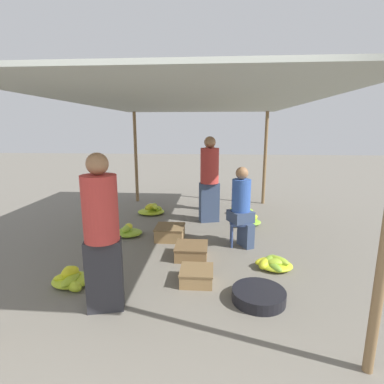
{
  "coord_description": "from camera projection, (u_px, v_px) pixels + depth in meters",
  "views": [
    {
      "loc": [
        0.39,
        -1.85,
        1.91
      ],
      "look_at": [
        0.0,
        3.27,
        0.8
      ],
      "focal_mm": 28.0,
      "sensor_mm": 36.0,
      "label": 1
    }
  ],
  "objects": [
    {
      "name": "crate_mid",
      "position": [
        191.0,
        251.0,
        4.47
      ],
      "size": [
        0.48,
        0.48,
        0.2
      ],
      "color": "olive",
      "rests_on": "ground"
    },
    {
      "name": "canopy_post_back_right",
      "position": [
        265.0,
        159.0,
        7.45
      ],
      "size": [
        0.08,
        0.08,
        2.29
      ],
      "primitive_type": "cylinder",
      "color": "olive",
      "rests_on": "ground"
    },
    {
      "name": "banana_pile_left_2",
      "position": [
        71.0,
        278.0,
        3.72
      ],
      "size": [
        0.49,
        0.53,
        0.23
      ],
      "color": "yellow",
      "rests_on": "ground"
    },
    {
      "name": "banana_pile_right_2",
      "position": [
        247.0,
        220.0,
        5.99
      ],
      "size": [
        0.57,
        0.56,
        0.27
      ],
      "color": "#9BC230",
      "rests_on": "ground"
    },
    {
      "name": "stool",
      "position": [
        240.0,
        226.0,
        4.91
      ],
      "size": [
        0.34,
        0.34,
        0.4
      ],
      "color": "#384C84",
      "rests_on": "ground"
    },
    {
      "name": "banana_pile_right_0",
      "position": [
        273.0,
        263.0,
        4.14
      ],
      "size": [
        0.54,
        0.47,
        0.17
      ],
      "color": "#82B835",
      "rests_on": "ground"
    },
    {
      "name": "canopy_tarp",
      "position": [
        191.0,
        101.0,
        4.68
      ],
      "size": [
        3.68,
        5.83,
        0.04
      ],
      "primitive_type": "cube",
      "color": "#9EA399",
      "rests_on": "canopy_post_front_left"
    },
    {
      "name": "banana_pile_right_1",
      "position": [
        240.0,
        210.0,
        6.86
      ],
      "size": [
        0.59,
        0.48,
        0.15
      ],
      "color": "#B8CE2B",
      "rests_on": "ground"
    },
    {
      "name": "basin_black",
      "position": [
        259.0,
        296.0,
        3.35
      ],
      "size": [
        0.6,
        0.6,
        0.13
      ],
      "color": "black",
      "rests_on": "ground"
    },
    {
      "name": "shopper_walking_far",
      "position": [
        210.0,
        176.0,
        6.93
      ],
      "size": [
        0.42,
        0.42,
        1.55
      ],
      "color": "#384766",
      "rests_on": "ground"
    },
    {
      "name": "banana_pile_left_0",
      "position": [
        152.0,
        210.0,
        6.76
      ],
      "size": [
        0.6,
        0.6,
        0.26
      ],
      "color": "#BACF2B",
      "rests_on": "ground"
    },
    {
      "name": "vendor_foreground",
      "position": [
        102.0,
        232.0,
        3.05
      ],
      "size": [
        0.43,
        0.43,
        1.68
      ],
      "color": "#2D2D33",
      "rests_on": "ground"
    },
    {
      "name": "vendor_seated",
      "position": [
        242.0,
        206.0,
        4.82
      ],
      "size": [
        0.46,
        0.46,
        1.3
      ],
      "color": "#384766",
      "rests_on": "ground"
    },
    {
      "name": "canopy_post_back_left",
      "position": [
        136.0,
        158.0,
        7.7
      ],
      "size": [
        0.08,
        0.08,
        2.29
      ],
      "primitive_type": "cylinder",
      "color": "olive",
      "rests_on": "ground"
    },
    {
      "name": "crate_near",
      "position": [
        170.0,
        233.0,
        5.22
      ],
      "size": [
        0.49,
        0.49,
        0.23
      ],
      "color": "#9E7A4C",
      "rests_on": "ground"
    },
    {
      "name": "crate_far",
      "position": [
        197.0,
        276.0,
        3.75
      ],
      "size": [
        0.41,
        0.41,
        0.18
      ],
      "color": "#9E7A4C",
      "rests_on": "ground"
    },
    {
      "name": "shopper_walking_mid",
      "position": [
        209.0,
        178.0,
        6.04
      ],
      "size": [
        0.46,
        0.46,
        1.74
      ],
      "color": "#384766",
      "rests_on": "ground"
    },
    {
      "name": "banana_pile_left_1",
      "position": [
        128.0,
        231.0,
        5.41
      ],
      "size": [
        0.51,
        0.45,
        0.2
      ],
      "color": "#91BE32",
      "rests_on": "ground"
    }
  ]
}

